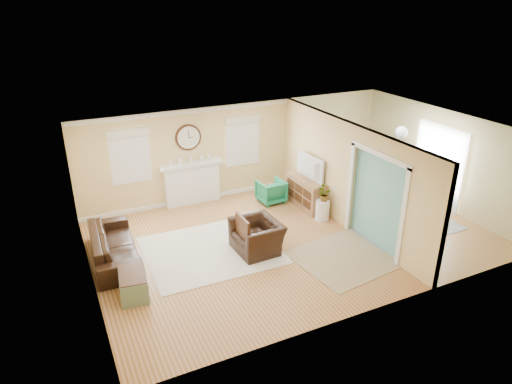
% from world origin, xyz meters
% --- Properties ---
extents(floor, '(9.00, 9.00, 0.00)m').
position_xyz_m(floor, '(0.00, 0.00, 0.00)').
color(floor, brown).
rests_on(floor, ground).
extents(wall_back, '(9.00, 0.02, 2.60)m').
position_xyz_m(wall_back, '(0.00, 3.00, 1.30)').
color(wall_back, '#DBB97C').
rests_on(wall_back, ground).
extents(wall_front, '(9.00, 0.02, 2.60)m').
position_xyz_m(wall_front, '(0.00, -3.00, 1.30)').
color(wall_front, '#DBB97C').
rests_on(wall_front, ground).
extents(wall_left, '(0.02, 6.00, 2.60)m').
position_xyz_m(wall_left, '(-4.50, 0.00, 1.30)').
color(wall_left, '#DBB97C').
rests_on(wall_left, ground).
extents(wall_right, '(0.02, 6.00, 2.60)m').
position_xyz_m(wall_right, '(4.50, 0.00, 1.30)').
color(wall_right, '#DBB97C').
rests_on(wall_right, ground).
extents(ceiling, '(9.00, 6.00, 0.02)m').
position_xyz_m(ceiling, '(0.00, 0.00, 2.60)').
color(ceiling, white).
rests_on(ceiling, wall_back).
extents(partition, '(0.17, 6.00, 2.60)m').
position_xyz_m(partition, '(1.51, 0.28, 1.36)').
color(partition, '#DBB97C').
rests_on(partition, ground).
extents(fireplace, '(1.70, 0.30, 1.17)m').
position_xyz_m(fireplace, '(-1.50, 2.88, 0.60)').
color(fireplace, white).
rests_on(fireplace, ground).
extents(wall_clock, '(0.70, 0.07, 0.70)m').
position_xyz_m(wall_clock, '(-1.50, 2.97, 1.85)').
color(wall_clock, '#422414').
rests_on(wall_clock, wall_back).
extents(window_left, '(1.05, 0.13, 1.42)m').
position_xyz_m(window_left, '(-3.05, 2.95, 1.66)').
color(window_left, white).
rests_on(window_left, wall_back).
extents(window_right, '(1.05, 0.13, 1.42)m').
position_xyz_m(window_right, '(0.05, 2.95, 1.66)').
color(window_right, white).
rests_on(window_right, wall_back).
extents(french_doors, '(0.06, 1.70, 2.20)m').
position_xyz_m(french_doors, '(4.45, 0.00, 1.10)').
color(french_doors, white).
rests_on(french_doors, ground).
extents(pendant, '(0.30, 0.30, 0.55)m').
position_xyz_m(pendant, '(3.00, 0.00, 2.20)').
color(pendant, gold).
rests_on(pendant, ceiling).
extents(rug_cream, '(2.92, 2.54, 0.02)m').
position_xyz_m(rug_cream, '(-1.95, 0.24, 0.01)').
color(rug_cream, beige).
rests_on(rug_cream, floor).
extents(rug_jute, '(2.50, 2.14, 0.01)m').
position_xyz_m(rug_jute, '(0.69, -1.31, 0.01)').
color(rug_jute, tan).
rests_on(rug_jute, floor).
extents(rug_grey, '(2.62, 3.27, 0.01)m').
position_xyz_m(rug_grey, '(2.80, 0.10, 0.01)').
color(rug_grey, gray).
rests_on(rug_grey, floor).
extents(sofa, '(1.00, 2.33, 0.67)m').
position_xyz_m(sofa, '(-3.95, 0.81, 0.33)').
color(sofa, black).
rests_on(sofa, floor).
extents(eames_chair, '(0.99, 1.12, 0.71)m').
position_xyz_m(eames_chair, '(-1.01, -0.18, 0.35)').
color(eames_chair, black).
rests_on(eames_chair, floor).
extents(green_chair, '(0.70, 0.72, 0.63)m').
position_xyz_m(green_chair, '(0.47, 2.00, 0.32)').
color(green_chair, '#1D8355').
rests_on(green_chair, floor).
extents(trunk, '(0.61, 0.88, 0.48)m').
position_xyz_m(trunk, '(-3.85, -0.67, 0.24)').
color(trunk, gray).
rests_on(trunk, floor).
extents(credenza, '(0.48, 1.41, 0.80)m').
position_xyz_m(credenza, '(1.20, 1.36, 0.40)').
color(credenza, '#8C6446').
rests_on(credenza, floor).
extents(tv, '(0.23, 1.11, 0.64)m').
position_xyz_m(tv, '(1.19, 1.36, 1.12)').
color(tv, black).
rests_on(tv, credenza).
extents(garden_stool, '(0.35, 0.35, 0.52)m').
position_xyz_m(garden_stool, '(1.16, 0.49, 0.26)').
color(garden_stool, white).
rests_on(garden_stool, floor).
extents(potted_plant, '(0.40, 0.43, 0.38)m').
position_xyz_m(potted_plant, '(1.16, 0.49, 0.71)').
color(potted_plant, '#337F33').
rests_on(potted_plant, garden_stool).
extents(dining_table, '(1.09, 1.92, 0.67)m').
position_xyz_m(dining_table, '(2.80, 0.10, 0.33)').
color(dining_table, '#422414').
rests_on(dining_table, floor).
extents(dining_chair_n, '(0.48, 0.48, 0.95)m').
position_xyz_m(dining_chair_n, '(2.83, 1.26, 0.56)').
color(dining_chair_n, gray).
rests_on(dining_chair_n, floor).
extents(dining_chair_s, '(0.46, 0.46, 0.97)m').
position_xyz_m(dining_chair_s, '(2.89, -1.08, 0.57)').
color(dining_chair_s, gray).
rests_on(dining_chair_s, floor).
extents(dining_chair_w, '(0.52, 0.52, 0.94)m').
position_xyz_m(dining_chair_w, '(2.15, 0.11, 0.55)').
color(dining_chair_w, white).
rests_on(dining_chair_w, floor).
extents(dining_chair_e, '(0.54, 0.54, 1.02)m').
position_xyz_m(dining_chair_e, '(3.45, 0.01, 0.60)').
color(dining_chair_e, gray).
rests_on(dining_chair_e, floor).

